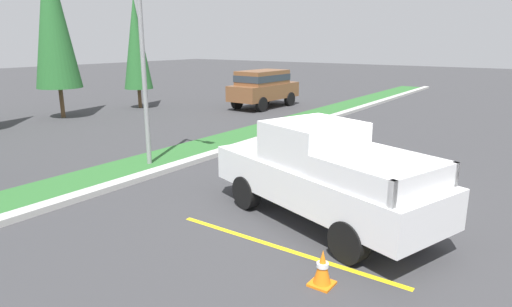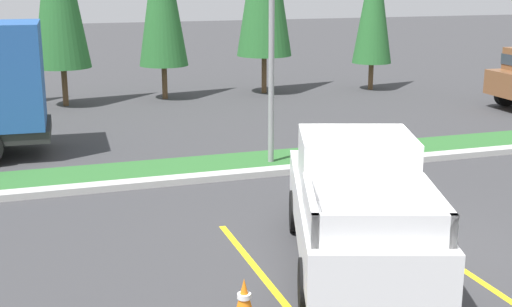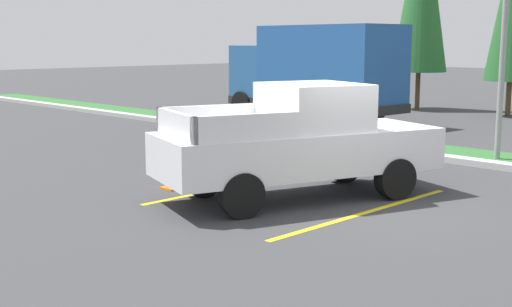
# 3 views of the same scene
# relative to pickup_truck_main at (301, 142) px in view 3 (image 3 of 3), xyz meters

# --- Properties ---
(ground_plane) EXTENTS (120.00, 120.00, 0.00)m
(ground_plane) POSITION_rel_pickup_truck_main_xyz_m (0.93, 0.34, -1.04)
(ground_plane) COLOR #38383A
(parking_line_near) EXTENTS (0.12, 4.80, 0.01)m
(parking_line_near) POSITION_rel_pickup_truck_main_xyz_m (-1.57, -0.05, -1.04)
(parking_line_near) COLOR yellow
(parking_line_near) RESTS_ON ground
(parking_line_far) EXTENTS (0.12, 4.80, 0.01)m
(parking_line_far) POSITION_rel_pickup_truck_main_xyz_m (1.53, -0.05, -1.04)
(parking_line_far) COLOR yellow
(parking_line_far) RESTS_ON ground
(curb_strip) EXTENTS (56.00, 0.40, 0.15)m
(curb_strip) POSITION_rel_pickup_truck_main_xyz_m (0.93, 5.34, -0.97)
(curb_strip) COLOR #B2B2AD
(curb_strip) RESTS_ON ground
(grass_median) EXTENTS (56.00, 1.80, 0.06)m
(grass_median) POSITION_rel_pickup_truck_main_xyz_m (0.93, 6.44, -1.01)
(grass_median) COLOR #2D662D
(grass_median) RESTS_ON ground
(pickup_truck_main) EXTENTS (3.47, 5.55, 2.10)m
(pickup_truck_main) POSITION_rel_pickup_truck_main_xyz_m (0.00, 0.00, 0.00)
(pickup_truck_main) COLOR black
(pickup_truck_main) RESTS_ON ground
(cargo_truck_distant) EXTENTS (6.91, 2.79, 3.40)m
(cargo_truck_distant) POSITION_rel_pickup_truck_main_xyz_m (-7.57, 9.33, 0.81)
(cargo_truck_distant) COLOR black
(cargo_truck_distant) RESTS_ON ground
(traffic_cone) EXTENTS (0.36, 0.36, 0.60)m
(traffic_cone) POSITION_rel_pickup_truck_main_xyz_m (-2.25, -1.22, -0.75)
(traffic_cone) COLOR orange
(traffic_cone) RESTS_ON ground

